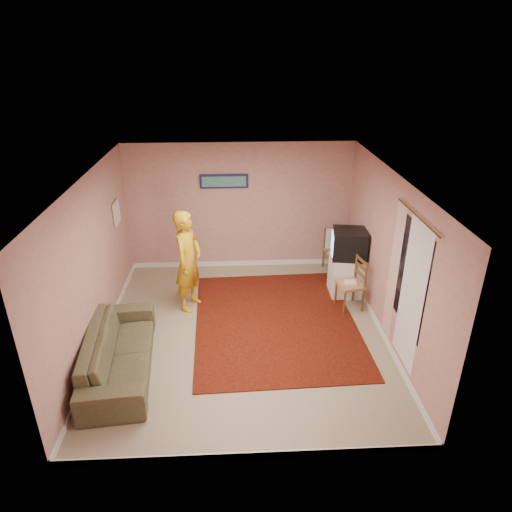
{
  "coord_description": "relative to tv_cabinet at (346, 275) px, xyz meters",
  "views": [
    {
      "loc": [
        -0.12,
        -6.22,
        4.33
      ],
      "look_at": [
        0.23,
        0.6,
        1.1
      ],
      "focal_mm": 32.0,
      "sensor_mm": 36.0,
      "label": 1
    }
  ],
  "objects": [
    {
      "name": "tv_cabinet",
      "position": [
        0.0,
        0.0,
        0.0
      ],
      "size": [
        0.6,
        0.54,
        0.76
      ],
      "primitive_type": "cube",
      "color": "white",
      "rests_on": "ground"
    },
    {
      "name": "curtain_sheer",
      "position": [
        0.28,
        -2.25,
        0.87
      ],
      "size": [
        0.01,
        0.75,
        2.1
      ],
      "primitive_type": "cube",
      "color": "white",
      "rests_on": "wall_right"
    },
    {
      "name": "wall_left",
      "position": [
        -4.2,
        -1.2,
        0.92
      ],
      "size": [
        0.02,
        5.0,
        2.6
      ],
      "primitive_type": "cube",
      "color": "tan",
      "rests_on": "ground"
    },
    {
      "name": "baseboard_front",
      "position": [
        -1.95,
        -3.69,
        -0.33
      ],
      "size": [
        4.5,
        0.02,
        0.1
      ],
      "primitive_type": "cube",
      "color": "silver",
      "rests_on": "ground"
    },
    {
      "name": "picture_left",
      "position": [
        -4.17,
        0.4,
        1.17
      ],
      "size": [
        0.04,
        0.38,
        0.42
      ],
      "color": "beige",
      "rests_on": "wall_left"
    },
    {
      "name": "game_console",
      "position": [
        -0.06,
        -0.5,
        0.13
      ],
      "size": [
        0.2,
        0.14,
        0.04
      ],
      "primitive_type": "cube",
      "rotation": [
        0.0,
        0.0,
        0.01
      ],
      "color": "white",
      "rests_on": "chair_b"
    },
    {
      "name": "picture_back",
      "position": [
        -2.25,
        1.26,
        1.47
      ],
      "size": [
        0.95,
        0.04,
        0.28
      ],
      "color": "#151A3B",
      "rests_on": "wall_back"
    },
    {
      "name": "wall_right",
      "position": [
        0.3,
        -1.2,
        0.92
      ],
      "size": [
        0.02,
        5.0,
        2.6
      ],
      "primitive_type": "cube",
      "color": "tan",
      "rests_on": "ground"
    },
    {
      "name": "sofa",
      "position": [
        -3.75,
        -2.03,
        -0.06
      ],
      "size": [
        1.08,
        2.3,
        0.65
      ],
      "primitive_type": "imported",
      "rotation": [
        0.0,
        0.0,
        1.67
      ],
      "color": "brown",
      "rests_on": "ground"
    },
    {
      "name": "window",
      "position": [
        0.29,
        -2.1,
        1.07
      ],
      "size": [
        0.01,
        1.1,
        1.5
      ],
      "primitive_type": "cube",
      "color": "black",
      "rests_on": "wall_right"
    },
    {
      "name": "crt_tv",
      "position": [
        -0.01,
        0.0,
        0.64
      ],
      "size": [
        0.69,
        0.63,
        0.52
      ],
      "rotation": [
        0.0,
        0.0,
        -0.16
      ],
      "color": "black",
      "rests_on": "tv_cabinet"
    },
    {
      "name": "dvd_player",
      "position": [
        -0.02,
        1.0,
        0.1
      ],
      "size": [
        0.41,
        0.32,
        0.07
      ],
      "primitive_type": "cube",
      "rotation": [
        0.0,
        0.0,
        -0.14
      ],
      "color": "#A8A9AD",
      "rests_on": "chair_a"
    },
    {
      "name": "blue_throw",
      "position": [
        -0.02,
        1.0,
        0.32
      ],
      "size": [
        0.4,
        0.05,
        0.42
      ],
      "primitive_type": "cube",
      "color": "#87ACDE",
      "rests_on": "chair_a"
    },
    {
      "name": "wall_back",
      "position": [
        -1.95,
        1.3,
        0.92
      ],
      "size": [
        4.5,
        0.02,
        2.6
      ],
      "primitive_type": "cube",
      "color": "tan",
      "rests_on": "ground"
    },
    {
      "name": "wall_front",
      "position": [
        -1.95,
        -3.7,
        0.92
      ],
      "size": [
        4.5,
        0.02,
        2.6
      ],
      "primitive_type": "cube",
      "color": "tan",
      "rests_on": "ground"
    },
    {
      "name": "curtain_rod",
      "position": [
        0.25,
        -2.1,
        1.94
      ],
      "size": [
        0.02,
        1.4,
        0.02
      ],
      "primitive_type": "cylinder",
      "rotation": [
        1.57,
        0.0,
        0.0
      ],
      "color": "brown",
      "rests_on": "wall_right"
    },
    {
      "name": "baseboard_back",
      "position": [
        -1.95,
        1.29,
        -0.33
      ],
      "size": [
        4.5,
        0.02,
        0.1
      ],
      "primitive_type": "cube",
      "color": "silver",
      "rests_on": "ground"
    },
    {
      "name": "baseboard_right",
      "position": [
        0.29,
        -1.2,
        -0.33
      ],
      "size": [
        0.02,
        5.0,
        0.1
      ],
      "primitive_type": "cube",
      "color": "silver",
      "rests_on": "ground"
    },
    {
      "name": "baseboard_left",
      "position": [
        -4.19,
        -1.2,
        -0.33
      ],
      "size": [
        0.02,
        5.0,
        0.1
      ],
      "primitive_type": "cube",
      "color": "silver",
      "rests_on": "ground"
    },
    {
      "name": "curtain_floral",
      "position": [
        0.26,
        -1.55,
        0.87
      ],
      "size": [
        0.01,
        0.35,
        2.1
      ],
      "primitive_type": "cube",
      "color": "white",
      "rests_on": "wall_right"
    },
    {
      "name": "area_rug",
      "position": [
        -1.41,
        -0.91,
        -0.37
      ],
      "size": [
        2.79,
        3.43,
        0.02
      ],
      "primitive_type": "cube",
      "rotation": [
        0.0,
        0.0,
        0.03
      ],
      "color": "black",
      "rests_on": "ground"
    },
    {
      "name": "chair_b",
      "position": [
        -0.06,
        -0.5,
        0.2
      ],
      "size": [
        0.49,
        0.51,
        0.52
      ],
      "rotation": [
        0.0,
        0.0,
        -1.36
      ],
      "color": "tan",
      "rests_on": "ground"
    },
    {
      "name": "chair_a",
      "position": [
        -0.02,
        1.0,
        0.15
      ],
      "size": [
        0.45,
        0.43,
        0.47
      ],
      "rotation": [
        0.0,
        0.0,
        0.16
      ],
      "color": "tan",
      "rests_on": "ground"
    },
    {
      "name": "ground",
      "position": [
        -1.95,
        -1.2,
        -0.38
      ],
      "size": [
        5.0,
        5.0,
        0.0
      ],
      "primitive_type": "plane",
      "color": "gray",
      "rests_on": "ground"
    },
    {
      "name": "ceiling",
      "position": [
        -1.95,
        -1.2,
        2.22
      ],
      "size": [
        4.5,
        5.0,
        0.02
      ],
      "primitive_type": "cube",
      "color": "silver",
      "rests_on": "wall_back"
    },
    {
      "name": "person",
      "position": [
        -2.87,
        -0.32,
        0.53
      ],
      "size": [
        0.64,
        0.77,
        1.81
      ],
      "primitive_type": "imported",
      "rotation": [
        0.0,
        0.0,
        1.2
      ],
      "color": "#C99212",
      "rests_on": "ground"
    }
  ]
}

